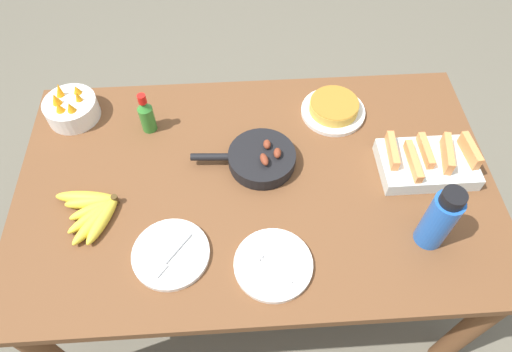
# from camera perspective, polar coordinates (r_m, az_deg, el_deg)

# --- Properties ---
(ground_plane) EXTENTS (14.00, 14.00, 0.00)m
(ground_plane) POSITION_cam_1_polar(r_m,az_deg,el_deg) (2.09, 0.00, -11.88)
(ground_plane) COLOR #666051
(dining_table) EXTENTS (1.53, 0.93, 0.72)m
(dining_table) POSITION_cam_1_polar(r_m,az_deg,el_deg) (1.54, 0.00, -2.65)
(dining_table) COLOR brown
(dining_table) RESTS_ON ground_plane
(banana_bunch) EXTENTS (0.21, 0.20, 0.04)m
(banana_bunch) POSITION_cam_1_polar(r_m,az_deg,el_deg) (1.47, -19.64, -4.00)
(banana_bunch) COLOR yellow
(banana_bunch) RESTS_ON dining_table
(melon_tray) EXTENTS (0.30, 0.19, 0.10)m
(melon_tray) POSITION_cam_1_polar(r_m,az_deg,el_deg) (1.56, 20.63, 1.61)
(melon_tray) COLOR silver
(melon_tray) RESTS_ON dining_table
(skillet) EXTENTS (0.34, 0.22, 0.08)m
(skillet) POSITION_cam_1_polar(r_m,az_deg,el_deg) (1.48, 0.59, 2.19)
(skillet) COLOR black
(skillet) RESTS_ON dining_table
(frittata_plate_center) EXTENTS (0.23, 0.23, 0.06)m
(frittata_plate_center) POSITION_cam_1_polar(r_m,az_deg,el_deg) (1.65, 9.67, 8.34)
(frittata_plate_center) COLOR white
(frittata_plate_center) RESTS_ON dining_table
(empty_plate_near_front) EXTENTS (0.22, 0.22, 0.02)m
(empty_plate_near_front) POSITION_cam_1_polar(r_m,az_deg,el_deg) (1.31, 2.16, -11.00)
(empty_plate_near_front) COLOR white
(empty_plate_near_front) RESTS_ON dining_table
(empty_plate_far_left) EXTENTS (0.22, 0.22, 0.02)m
(empty_plate_far_left) POSITION_cam_1_polar(r_m,az_deg,el_deg) (1.35, -10.59, -9.55)
(empty_plate_far_left) COLOR white
(empty_plate_far_left) RESTS_ON dining_table
(fruit_bowl_mango) EXTENTS (0.18, 0.18, 0.12)m
(fruit_bowl_mango) POSITION_cam_1_polar(r_m,az_deg,el_deg) (1.73, -22.10, 7.88)
(fruit_bowl_mango) COLOR white
(fruit_bowl_mango) RESTS_ON dining_table
(water_bottle) EXTENTS (0.08, 0.08, 0.23)m
(water_bottle) POSITION_cam_1_polar(r_m,az_deg,el_deg) (1.36, 21.98, -5.00)
(water_bottle) COLOR blue
(water_bottle) RESTS_ON dining_table
(hot_sauce_bottle) EXTENTS (0.05, 0.05, 0.16)m
(hot_sauce_bottle) POSITION_cam_1_polar(r_m,az_deg,el_deg) (1.59, -13.54, 7.46)
(hot_sauce_bottle) COLOR #337F2D
(hot_sauce_bottle) RESTS_ON dining_table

